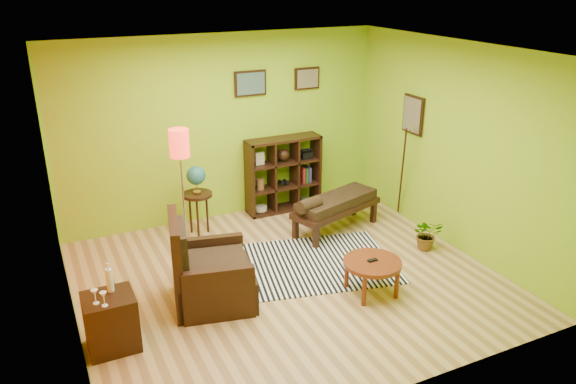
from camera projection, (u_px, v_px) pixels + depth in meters
name	position (u px, v px, depth m)	size (l,w,h in m)	color
ground	(288.00, 279.00, 7.05)	(5.00, 5.00, 0.00)	tan
room_shell	(280.00, 142.00, 6.36)	(5.04, 4.54, 2.82)	#91C31B
zebra_rug	(317.00, 263.00, 7.42)	(1.97, 1.52, 0.01)	white
coffee_table	(372.00, 265.00, 6.62)	(0.69, 0.69, 0.45)	maroon
armchair	(208.00, 277.00, 6.45)	(1.06, 1.06, 1.09)	black
side_cabinet	(111.00, 322.00, 5.67)	(0.50, 0.46, 0.91)	black
floor_lamp	(180.00, 155.00, 7.10)	(0.27, 0.27, 1.77)	silver
globe_table	(196.00, 183.00, 7.96)	(0.43, 0.43, 1.05)	black
cube_shelf	(284.00, 174.00, 8.90)	(1.20, 0.35, 1.20)	black
bench	(334.00, 204.00, 8.20)	(1.52, 0.92, 0.66)	black
potted_plant	(427.00, 237.00, 7.76)	(0.40, 0.44, 0.35)	#26661E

